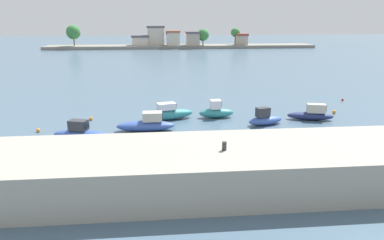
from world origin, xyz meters
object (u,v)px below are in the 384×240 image
at_px(mooring_bollard, 224,146).
at_px(mooring_buoy_3, 38,130).
at_px(moored_boat_2, 168,113).
at_px(mooring_buoy_4, 343,100).
at_px(moored_boat_0, 82,135).
at_px(moored_boat_5, 312,114).
at_px(moored_boat_4, 265,119).
at_px(mooring_buoy_1, 91,119).
at_px(moored_boat_1, 147,124).
at_px(moored_boat_3, 216,111).
at_px(mooring_buoy_2, 160,110).
at_px(mooring_buoy_0, 334,112).

relative_size(mooring_bollard, mooring_buoy_3, 1.48).
height_order(moored_boat_2, mooring_buoy_4, moored_boat_2).
distance_m(moored_boat_0, moored_boat_5, 22.91).
height_order(moored_boat_4, mooring_buoy_1, moored_boat_4).
bearing_deg(moored_boat_2, moored_boat_0, -154.45).
bearing_deg(moored_boat_1, moored_boat_3, 29.66).
bearing_deg(mooring_buoy_1, mooring_bollard, -57.49).
distance_m(moored_boat_3, mooring_buoy_4, 18.62).
bearing_deg(mooring_buoy_2, mooring_bollard, -79.83).
distance_m(moored_boat_3, mooring_buoy_0, 13.34).
bearing_deg(mooring_buoy_2, moored_boat_0, -124.04).
xyz_separation_m(moored_boat_1, mooring_buoy_3, (-10.08, 0.54, -0.46)).
distance_m(moored_boat_2, mooring_buoy_1, 8.00).
bearing_deg(moored_boat_2, mooring_buoy_0, -12.61).
bearing_deg(moored_boat_4, mooring_bollard, -132.97).
distance_m(mooring_buoy_2, mooring_buoy_4, 23.57).
height_order(mooring_buoy_2, mooring_buoy_4, mooring_buoy_2).
xyz_separation_m(moored_boat_2, mooring_buoy_2, (-0.75, 3.64, -0.50)).
xyz_separation_m(mooring_bollard, mooring_buoy_1, (-10.84, 17.01, -2.70)).
height_order(moored_boat_2, moored_boat_4, moored_boat_2).
xyz_separation_m(mooring_bollard, moored_boat_3, (2.29, 16.83, -2.22)).
bearing_deg(mooring_buoy_2, mooring_buoy_0, -8.76).
bearing_deg(moored_boat_3, moored_boat_5, -11.87).
height_order(mooring_bollard, mooring_buoy_2, mooring_bollard).
bearing_deg(mooring_buoy_4, mooring_bollard, -130.27).
bearing_deg(moored_boat_3, mooring_bollard, -98.87).
bearing_deg(mooring_buoy_4, moored_boat_2, -163.32).
distance_m(moored_boat_0, moored_boat_3, 14.31).
xyz_separation_m(mooring_bollard, mooring_buoy_3, (-15.03, 13.35, -2.71)).
distance_m(moored_boat_5, mooring_buoy_3, 27.11).
xyz_separation_m(moored_boat_4, mooring_buoy_1, (-17.53, 3.28, -0.40)).
xyz_separation_m(moored_boat_0, moored_boat_3, (12.66, 6.66, 0.03)).
relative_size(moored_boat_2, mooring_buoy_1, 15.18).
height_order(moored_boat_1, moored_boat_3, moored_boat_3).
xyz_separation_m(mooring_bollard, mooring_buoy_0, (15.62, 17.21, -2.69)).
bearing_deg(moored_boat_1, mooring_buoy_1, 145.10).
height_order(mooring_bollard, moored_boat_1, mooring_bollard).
relative_size(moored_boat_1, moored_boat_3, 1.47).
relative_size(mooring_buoy_0, mooring_buoy_3, 1.09).
distance_m(moored_boat_0, moored_boat_1, 6.03).
bearing_deg(moored_boat_2, mooring_buoy_1, 161.81).
relative_size(moored_boat_2, mooring_buoy_2, 16.86).
bearing_deg(moored_boat_4, moored_boat_1, 167.52).
xyz_separation_m(mooring_bollard, mooring_buoy_4, (19.75, 23.30, -2.73)).
bearing_deg(moored_boat_1, moored_boat_2, 61.27).
height_order(moored_boat_0, moored_boat_4, moored_boat_0).
bearing_deg(mooring_bollard, moored_boat_0, 135.57).
relative_size(mooring_bollard, moored_boat_2, 0.09).
bearing_deg(moored_boat_4, mooring_buoy_2, 131.00).
bearing_deg(moored_boat_3, mooring_buoy_3, -169.75).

